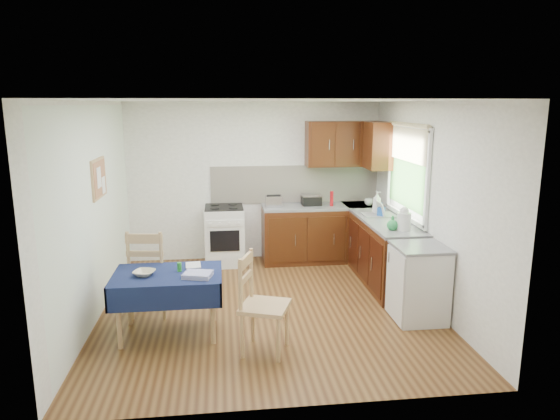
{
  "coord_description": "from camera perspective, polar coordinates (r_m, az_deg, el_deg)",
  "views": [
    {
      "loc": [
        -0.54,
        -5.76,
        2.46
      ],
      "look_at": [
        0.18,
        0.2,
        1.18
      ],
      "focal_mm": 32.0,
      "sensor_mm": 36.0,
      "label": 1
    }
  ],
  "objects": [
    {
      "name": "splashback",
      "position": [
        8.04,
        1.74,
        2.99
      ],
      "size": [
        2.7,
        0.02,
        0.6
      ],
      "primitive_type": "cube",
      "color": "white",
      "rests_on": "wall_back"
    },
    {
      "name": "sandwich_press",
      "position": [
        7.87,
        3.6,
        1.2
      ],
      "size": [
        0.3,
        0.26,
        0.17
      ],
      "rotation": [
        0.0,
        0.0,
        0.25
      ],
      "color": "black",
      "rests_on": "worktop_back"
    },
    {
      "name": "sauce_bottle",
      "position": [
        7.81,
        5.93,
        1.3
      ],
      "size": [
        0.05,
        0.05,
        0.23
      ],
      "primitive_type": "cylinder",
      "color": "red",
      "rests_on": "worktop_back"
    },
    {
      "name": "cup",
      "position": [
        7.96,
        10.12,
        0.91
      ],
      "size": [
        0.16,
        0.16,
        0.11
      ],
      "primitive_type": "imported",
      "rotation": [
        0.0,
        0.0,
        -0.19
      ],
      "color": "silver",
      "rests_on": "worktop_back"
    },
    {
      "name": "corkboard",
      "position": [
        6.29,
        -19.98,
        3.42
      ],
      "size": [
        0.04,
        0.62,
        0.47
      ],
      "color": "tan",
      "rests_on": "wall_left"
    },
    {
      "name": "stove",
      "position": [
        7.82,
        -6.35,
        -2.88
      ],
      "size": [
        0.6,
        0.61,
        0.92
      ],
      "color": "silver",
      "rests_on": "ground"
    },
    {
      "name": "wall_back",
      "position": [
        7.97,
        -2.9,
        3.27
      ],
      "size": [
        4.0,
        0.02,
        2.5
      ],
      "primitive_type": "cube",
      "color": "white",
      "rests_on": "ground"
    },
    {
      "name": "ceiling",
      "position": [
        5.79,
        -1.55,
        12.41
      ],
      "size": [
        4.0,
        4.2,
        0.02
      ],
      "primitive_type": "cube",
      "color": "white",
      "rests_on": "wall_back"
    },
    {
      "name": "soap_bottle_c",
      "position": [
        6.45,
        12.73,
        -1.45
      ],
      "size": [
        0.15,
        0.15,
        0.18
      ],
      "primitive_type": "imported",
      "rotation": [
        0.0,
        0.0,
        3.08
      ],
      "color": "#279247",
      "rests_on": "worktop_right"
    },
    {
      "name": "base_cabinets",
      "position": [
        7.55,
        7.97,
        -3.7
      ],
      "size": [
        1.9,
        2.3,
        0.86
      ],
      "color": "#331809",
      "rests_on": "ground"
    },
    {
      "name": "kettle",
      "position": [
        6.47,
        13.98,
        -1.09
      ],
      "size": [
        0.18,
        0.18,
        0.3
      ],
      "color": "silver",
      "rests_on": "worktop_right"
    },
    {
      "name": "worktop_right",
      "position": [
        6.97,
        12.07,
        -1.35
      ],
      "size": [
        0.6,
        1.7,
        0.04
      ],
      "primitive_type": "cube",
      "color": "slate",
      "rests_on": "base_cabinets"
    },
    {
      "name": "fridge",
      "position": [
        6.02,
        15.57,
        -8.04
      ],
      "size": [
        0.58,
        0.6,
        0.89
      ],
      "color": "silver",
      "rests_on": "ground"
    },
    {
      "name": "tea_towel",
      "position": [
        5.31,
        -9.38,
        -7.31
      ],
      "size": [
        0.33,
        0.29,
        0.05
      ],
      "primitive_type": "cube",
      "rotation": [
        0.0,
        0.0,
        -0.26
      ],
      "color": "navy",
      "rests_on": "dining_table"
    },
    {
      "name": "soap_bottle_b",
      "position": [
        7.16,
        11.48,
        0.01
      ],
      "size": [
        0.13,
        0.13,
        0.2
      ],
      "primitive_type": "imported",
      "rotation": [
        0.0,
        0.0,
        2.49
      ],
      "color": "#1D53AC",
      "rests_on": "worktop_right"
    },
    {
      "name": "wall_right",
      "position": [
        6.41,
        16.61,
        0.63
      ],
      "size": [
        0.02,
        4.2,
        2.5
      ],
      "primitive_type": "cube",
      "color": "white",
      "rests_on": "ground"
    },
    {
      "name": "soap_bottle_a",
      "position": [
        7.34,
        11.0,
        0.84
      ],
      "size": [
        0.18,
        0.18,
        0.33
      ],
      "primitive_type": "imported",
      "rotation": [
        0.0,
        0.0,
        0.59
      ],
      "color": "silver",
      "rests_on": "worktop_right"
    },
    {
      "name": "upper_cabinets",
      "position": [
        7.86,
        8.46,
        7.44
      ],
      "size": [
        1.2,
        0.85,
        0.7
      ],
      "color": "#331809",
      "rests_on": "wall_back"
    },
    {
      "name": "book",
      "position": [
        5.67,
        -10.72,
        -6.29
      ],
      "size": [
        0.18,
        0.24,
        0.02
      ],
      "primitive_type": "imported",
      "rotation": [
        0.0,
        0.0,
        0.08
      ],
      "color": "white",
      "rests_on": "dining_table"
    },
    {
      "name": "worktop_back",
      "position": [
        7.89,
        4.91,
        0.42
      ],
      "size": [
        1.9,
        0.6,
        0.04
      ],
      "primitive_type": "cube",
      "color": "slate",
      "rests_on": "base_cabinets"
    },
    {
      "name": "yellow_packet",
      "position": [
        7.92,
        3.84,
        1.24
      ],
      "size": [
        0.14,
        0.11,
        0.16
      ],
      "primitive_type": "cube",
      "rotation": [
        0.0,
        0.0,
        0.27
      ],
      "color": "yellow",
      "rests_on": "worktop_back"
    },
    {
      "name": "chair_far",
      "position": [
        6.09,
        -14.7,
        -6.62
      ],
      "size": [
        0.52,
        0.52,
        1.05
      ],
      "rotation": [
        0.0,
        0.0,
        3.0
      ],
      "color": "tan",
      "rests_on": "ground"
    },
    {
      "name": "spice_jar",
      "position": [
        5.51,
        -11.42,
        -6.4
      ],
      "size": [
        0.05,
        0.05,
        0.1
      ],
      "primitive_type": "cylinder",
      "color": "#268E2A",
      "rests_on": "dining_table"
    },
    {
      "name": "plate_bowl",
      "position": [
        5.47,
        -15.26,
        -6.97
      ],
      "size": [
        0.28,
        0.28,
        0.05
      ],
      "primitive_type": "imported",
      "rotation": [
        0.0,
        0.0,
        -0.33
      ],
      "color": "beige",
      "rests_on": "dining_table"
    },
    {
      "name": "window",
      "position": [
        6.98,
        14.33,
        4.98
      ],
      "size": [
        0.04,
        1.48,
        1.26
      ],
      "color": "#2C5824",
      "rests_on": "wall_right"
    },
    {
      "name": "wall_front",
      "position": [
        3.89,
        1.44,
        -6.1
      ],
      "size": [
        4.0,
        0.02,
        2.5
      ],
      "primitive_type": "cube",
      "color": "white",
      "rests_on": "ground"
    },
    {
      "name": "worktop_corner",
      "position": [
        8.04,
        9.45,
        0.52
      ],
      "size": [
        0.6,
        0.6,
        0.04
      ],
      "primitive_type": "cube",
      "color": "slate",
      "rests_on": "base_cabinets"
    },
    {
      "name": "floor",
      "position": [
        6.29,
        -1.42,
        -11.02
      ],
      "size": [
        4.2,
        4.2,
        0.0
      ],
      "primitive_type": "plane",
      "color": "#4B2B14",
      "rests_on": "ground"
    },
    {
      "name": "dining_table",
      "position": [
        5.52,
        -12.7,
        -8.1
      ],
      "size": [
        1.15,
        0.78,
        0.69
      ],
      "rotation": [
        0.0,
        0.0,
        0.01
      ],
      "color": "#0E1438",
      "rests_on": "ground"
    },
    {
      "name": "chair_near",
      "position": [
        5.06,
        -2.31,
        -10.33
      ],
      "size": [
        0.58,
        0.58,
        1.02
      ],
      "rotation": [
        0.0,
        0.0,
        1.22
      ],
      "color": "tan",
      "rests_on": "ground"
    },
    {
      "name": "dish_rack",
      "position": [
        7.25,
        11.23,
        -0.44
      ],
      "size": [
        0.45,
        0.34,
        0.21
      ],
      "rotation": [
        0.0,
        0.0,
        0.04
      ],
      "color": "gray",
      "rests_on": "worktop_right"
    },
    {
      "name": "toaster",
      "position": [
        7.7,
        -0.72,
        1.0
      ],
      "size": [
        0.25,
        0.15,
        0.19
      ],
      "rotation": [
        0.0,
        0.0,
        0.28
      ],
      "color": "#AEAEB2",
      "rests_on": "worktop_back"
    },
    {
      "name": "wall_left",
      "position": [
        6.07,
        -20.64,
        -0.27
      ],
      "size": [
        0.02,
        4.2,
        2.5
      ],
      "primitive_type": "cube",
      "color": "white",
      "rests_on": "ground"
    }
  ]
}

